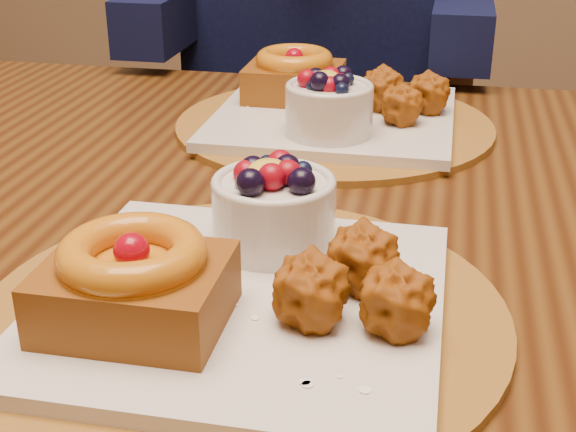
# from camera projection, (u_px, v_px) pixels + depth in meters

# --- Properties ---
(dining_table) EXTENTS (1.60, 0.90, 0.76)m
(dining_table) POSITION_uv_depth(u_px,v_px,m) (300.00, 270.00, 0.80)
(dining_table) COLOR #351A09
(dining_table) RESTS_ON ground
(place_setting_near) EXTENTS (0.38, 0.38, 0.09)m
(place_setting_near) POSITION_uv_depth(u_px,v_px,m) (239.00, 279.00, 0.57)
(place_setting_near) COLOR brown
(place_setting_near) RESTS_ON dining_table
(place_setting_far) EXTENTS (0.38, 0.38, 0.09)m
(place_setting_far) POSITION_uv_depth(u_px,v_px,m) (331.00, 107.00, 0.95)
(place_setting_far) COLOR brown
(place_setting_far) RESTS_ON dining_table
(chair_far) EXTENTS (0.44, 0.44, 0.80)m
(chair_far) POSITION_uv_depth(u_px,v_px,m) (371.00, 194.00, 1.57)
(chair_far) COLOR black
(chair_far) RESTS_ON ground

